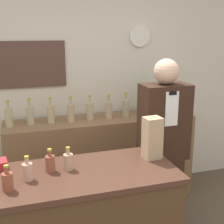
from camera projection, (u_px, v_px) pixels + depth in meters
back_wall at (73, 82)px, 3.51m from camera, size 5.20×0.09×2.70m
back_shelf at (101, 160)px, 3.53m from camera, size 2.07×0.48×0.98m
shopkeeper at (163, 151)px, 2.87m from camera, size 0.43×0.27×1.69m
potted_plant at (163, 96)px, 3.53m from camera, size 0.32×0.32×0.39m
paper_bag at (152, 138)px, 2.38m from camera, size 0.14×0.13×0.33m
counter_bottle_1 at (8, 181)px, 1.92m from camera, size 0.07×0.07×0.17m
counter_bottle_2 at (28, 171)px, 2.05m from camera, size 0.07×0.07×0.17m
counter_bottle_3 at (50, 163)px, 2.17m from camera, size 0.07×0.07×0.17m
counter_bottle_4 at (68, 161)px, 2.20m from camera, size 0.07×0.07×0.17m
shelf_bottle_0 at (9, 117)px, 3.10m from camera, size 0.08×0.08×0.27m
shelf_bottle_1 at (30, 115)px, 3.18m from camera, size 0.08×0.08×0.27m
shelf_bottle_2 at (51, 113)px, 3.23m from camera, size 0.08×0.08×0.27m
shelf_bottle_3 at (71, 112)px, 3.27m from camera, size 0.08×0.08×0.27m
shelf_bottle_4 at (90, 110)px, 3.34m from camera, size 0.08×0.08×0.27m
shelf_bottle_5 at (109, 109)px, 3.39m from camera, size 0.08×0.08×0.27m
shelf_bottle_6 at (126, 107)px, 3.48m from camera, size 0.08×0.08×0.27m
shelf_bottle_7 at (144, 107)px, 3.51m from camera, size 0.08×0.08×0.27m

